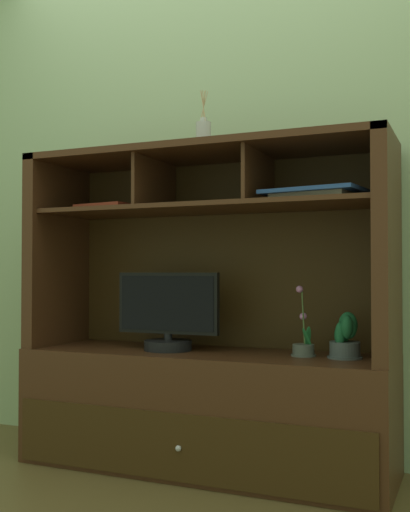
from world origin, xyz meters
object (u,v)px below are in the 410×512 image
Objects in this scene: potted_orchid at (303,345)px; magazine_stack_centre at (314,194)px; diffuser_bottle at (204,134)px; potted_fern at (345,338)px; tv_monitor at (168,317)px; media_console at (206,369)px; magazine_stack_left at (111,208)px.

magazine_stack_centre reaches higher than potted_orchid.
potted_fern is at bearing 3.95° from diffuser_bottle.
potted_orchid is 1.56× the size of potted_fern.
tv_monitor is at bearing -174.84° from potted_orchid.
potted_orchid is at bearing 5.16° from tv_monitor.
diffuser_bottle reaches higher than potted_orchid.
magazine_stack_centre is (0.67, -0.03, 0.51)m from tv_monitor.
media_console is at bearing -178.54° from potted_orchid.
tv_monitor reaches higher than potted_orchid.
magazine_stack_centre is at bearing -52.32° from potted_orchid.
potted_fern is 0.60m from magazine_stack_centre.
diffuser_bottle is (-0.44, -0.04, 0.91)m from potted_orchid.
tv_monitor is 0.78m from potted_fern.
tv_monitor is 0.85m from magazine_stack_centre.
magazine_stack_left is 0.58m from diffuser_bottle.
magazine_stack_centre is at bearing -5.74° from diffuser_bottle.
potted_orchid is at bearing -178.24° from potted_fern.
magazine_stack_centre is 0.59m from diffuser_bottle.
media_console is 5.55× the size of potted_orchid.
magazine_stack_left is at bearing 172.60° from tv_monitor.
potted_orchid is at bearing 1.46° from media_console.
media_console is at bearing 14.65° from tv_monitor.
potted_fern is (0.17, 0.01, 0.04)m from potted_orchid.
potted_fern is 0.48× the size of magazine_stack_left.
potted_orchid is (0.44, 0.01, 0.12)m from media_console.
potted_fern is at bearing 41.56° from magazine_stack_centre.
potted_orchid is at bearing 0.76° from magazine_stack_left.
potted_orchid is 1.11m from magazine_stack_left.
magazine_stack_centre is (0.51, -0.08, 0.74)m from media_console.
diffuser_bottle is at bearing 174.26° from magazine_stack_centre.
diffuser_bottle is (-0.51, 0.05, 0.30)m from magazine_stack_centre.
media_console is 1.04m from diffuser_bottle.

